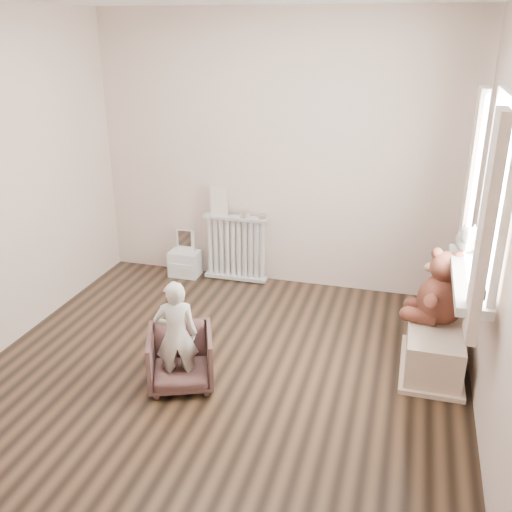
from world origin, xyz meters
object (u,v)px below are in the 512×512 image
(teddy_bear, at_px, (444,283))
(plush_cat, at_px, (467,239))
(child, at_px, (176,335))
(armchair, at_px, (181,358))
(toy_bench, at_px, (434,346))
(radiator, at_px, (236,244))
(toy_vanity, at_px, (184,250))

(teddy_bear, xyz_separation_m, plush_cat, (0.12, 0.07, 0.33))
(child, bearing_deg, armchair, -112.27)
(plush_cat, bearing_deg, child, -134.42)
(child, xyz_separation_m, toy_bench, (1.75, 0.75, -0.23))
(radiator, height_order, teddy_bear, teddy_bear)
(toy_vanity, bearing_deg, radiator, 3.12)
(radiator, xyz_separation_m, toy_bench, (1.93, -1.17, -0.19))
(child, bearing_deg, toy_bench, -179.18)
(radiator, relative_size, armchair, 1.46)
(child, bearing_deg, teddy_bear, -176.25)
(toy_bench, bearing_deg, child, -156.91)
(child, xyz_separation_m, plush_cat, (1.89, 0.93, 0.57))
(armchair, distance_m, child, 0.22)
(armchair, xyz_separation_m, teddy_bear, (1.77, 0.82, 0.46))
(radiator, bearing_deg, child, -84.77)
(teddy_bear, relative_size, plush_cat, 2.12)
(child, relative_size, plush_cat, 3.06)
(toy_bench, bearing_deg, toy_vanity, 155.36)
(radiator, relative_size, toy_vanity, 1.42)
(toy_vanity, height_order, plush_cat, plush_cat)
(child, bearing_deg, radiator, -107.05)
(toy_bench, distance_m, plush_cat, 0.83)
(armchair, xyz_separation_m, plush_cat, (1.89, 0.88, 0.79))
(armchair, relative_size, teddy_bear, 0.82)
(toy_vanity, bearing_deg, armchair, -68.44)
(radiator, distance_m, armchair, 1.88)
(plush_cat, bearing_deg, toy_bench, -107.55)
(plush_cat, bearing_deg, radiator, 173.96)
(radiator, distance_m, plush_cat, 2.37)
(teddy_bear, bearing_deg, toy_bench, -90.70)
(toy_vanity, relative_size, teddy_bear, 0.85)
(radiator, distance_m, toy_bench, 2.26)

